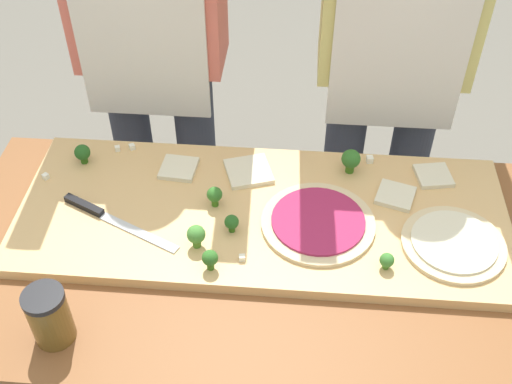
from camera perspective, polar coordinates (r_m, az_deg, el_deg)
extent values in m
cube|color=brown|center=(2.08, -17.37, -5.12)|extent=(0.07, 0.07, 0.72)
cube|color=brown|center=(1.46, 2.26, -6.09)|extent=(1.52, 0.73, 0.04)
cube|color=tan|center=(1.51, 0.59, -2.04)|extent=(1.15, 0.46, 0.03)
cube|color=#B7BABF|center=(1.47, -10.49, -3.60)|extent=(0.20, 0.11, 0.00)
cube|color=black|center=(1.55, -15.17, -1.16)|extent=(0.11, 0.06, 0.02)
cylinder|color=beige|center=(1.47, 5.59, -2.77)|extent=(0.26, 0.26, 0.01)
cylinder|color=#9E234C|center=(1.46, 5.61, -2.55)|extent=(0.22, 0.22, 0.01)
cylinder|color=beige|center=(1.49, 17.29, -4.47)|extent=(0.23, 0.23, 0.01)
cylinder|color=beige|center=(1.48, 17.35, -4.26)|extent=(0.19, 0.19, 0.01)
cube|color=beige|center=(1.59, -0.67, 1.87)|extent=(0.14, 0.14, 0.01)
cube|color=beige|center=(1.61, -6.96, 2.13)|extent=(0.09, 0.09, 0.01)
cube|color=beige|center=(1.64, 15.64, 1.42)|extent=(0.10, 0.10, 0.01)
cube|color=beige|center=(1.56, 12.41, -0.31)|extent=(0.11, 0.11, 0.01)
cylinder|color=#3F7220|center=(1.40, 11.57, -6.48)|extent=(0.01, 0.01, 0.01)
sphere|color=#38752D|center=(1.39, 11.67, -6.01)|extent=(0.03, 0.03, 0.03)
cylinder|color=#2C5915|center=(1.45, -2.18, -3.25)|extent=(0.01, 0.01, 0.02)
sphere|color=#23561E|center=(1.43, -2.20, -2.70)|extent=(0.03, 0.03, 0.03)
cylinder|color=#2C5915|center=(1.68, -15.18, 2.85)|extent=(0.02, 0.02, 0.02)
sphere|color=#23561E|center=(1.66, -15.33, 3.46)|extent=(0.04, 0.04, 0.04)
cylinder|color=#366618|center=(1.61, 8.42, 2.18)|extent=(0.02, 0.02, 0.03)
sphere|color=#2D6623|center=(1.59, 8.53, 2.97)|extent=(0.05, 0.05, 0.05)
cylinder|color=#366618|center=(1.51, -3.70, -0.87)|extent=(0.02, 0.02, 0.02)
sphere|color=#2D6623|center=(1.49, -3.74, -0.21)|extent=(0.04, 0.04, 0.04)
cylinder|color=#487A23|center=(1.42, -5.33, -4.51)|extent=(0.02, 0.02, 0.02)
sphere|color=#427F33|center=(1.40, -5.40, -3.80)|extent=(0.04, 0.04, 0.04)
cylinder|color=#366618|center=(1.38, -4.11, -6.54)|extent=(0.02, 0.02, 0.02)
sphere|color=#2D6623|center=(1.36, -4.15, -5.91)|extent=(0.04, 0.04, 0.04)
cube|color=white|center=(1.70, -12.33, 3.85)|extent=(0.02, 0.02, 0.01)
cube|color=white|center=(1.66, -18.36, 1.34)|extent=(0.02, 0.02, 0.01)
cube|color=silver|center=(1.39, -1.26, -5.93)|extent=(0.01, 0.01, 0.01)
cube|color=white|center=(1.65, 10.17, 2.90)|extent=(0.02, 0.02, 0.02)
cube|color=white|center=(1.70, -11.06, 4.00)|extent=(0.02, 0.02, 0.01)
cylinder|color=brown|center=(1.32, -17.99, -10.71)|extent=(0.08, 0.08, 0.12)
cylinder|color=black|center=(1.27, -18.62, -8.97)|extent=(0.08, 0.08, 0.01)
cylinder|color=#333847|center=(2.13, -10.43, 1.42)|extent=(0.12, 0.12, 0.90)
cylinder|color=#333847|center=(2.09, -5.11, 1.13)|extent=(0.12, 0.12, 0.90)
cube|color=silver|center=(1.66, -10.64, 15.40)|extent=(0.34, 0.01, 0.60)
cylinder|color=#333847|center=(2.07, 7.47, 0.43)|extent=(0.12, 0.12, 0.90)
cylinder|color=#333847|center=(2.10, 12.92, 0.12)|extent=(0.12, 0.12, 0.90)
cube|color=silver|center=(1.62, 13.25, 14.37)|extent=(0.34, 0.01, 0.60)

